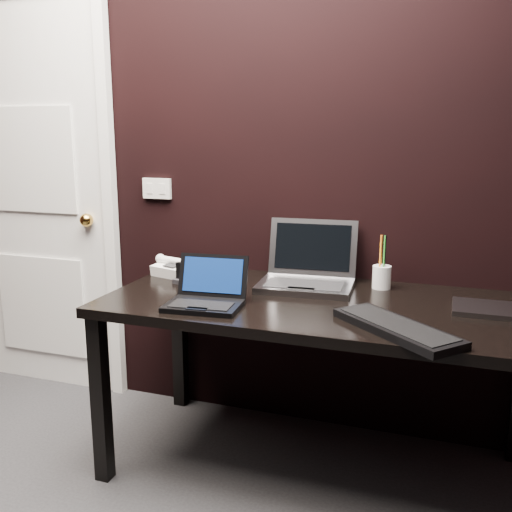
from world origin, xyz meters
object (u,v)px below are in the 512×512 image
(ext_keyboard, at_px, (396,328))
(mobile_phone, at_px, (181,275))
(silver_laptop, at_px, (307,275))
(closed_laptop, at_px, (492,310))
(door, at_px, (36,198))
(pen_cup, at_px, (382,276))
(desk_phone, at_px, (174,267))
(desk, at_px, (318,319))
(netbook, at_px, (206,297))

(ext_keyboard, relative_size, mobile_phone, 5.13)
(silver_laptop, xyz_separation_m, closed_laptop, (0.74, -0.13, -0.04))
(door, distance_m, mobile_phone, 1.09)
(mobile_phone, relative_size, pen_cup, 0.40)
(pen_cup, bearing_deg, mobile_phone, -166.64)
(ext_keyboard, bearing_deg, desk_phone, 156.83)
(desk, distance_m, pen_cup, 0.36)
(closed_laptop, bearing_deg, mobile_phone, -179.95)
(netbook, bearing_deg, mobile_phone, 131.82)
(netbook, height_order, mobile_phone, netbook)
(mobile_phone, bearing_deg, silver_laptop, 13.53)
(silver_laptop, bearing_deg, closed_laptop, -9.94)
(netbook, distance_m, closed_laptop, 1.07)
(desk_phone, bearing_deg, door, 168.10)
(door, bearing_deg, closed_laptop, -7.69)
(desk, bearing_deg, silver_laptop, 116.30)
(closed_laptop, xyz_separation_m, desk_phone, (-1.37, 0.12, 0.03))
(netbook, bearing_deg, closed_laptop, 14.84)
(silver_laptop, bearing_deg, pen_cup, 13.06)
(silver_laptop, height_order, pen_cup, silver_laptop)
(silver_laptop, distance_m, desk_phone, 0.63)
(door, height_order, ext_keyboard, door)
(netbook, height_order, ext_keyboard, netbook)
(silver_laptop, relative_size, pen_cup, 1.81)
(desk, xyz_separation_m, pen_cup, (0.21, 0.27, 0.13))
(desk_phone, bearing_deg, silver_laptop, 1.22)
(netbook, bearing_deg, silver_laptop, 53.61)
(desk, height_order, desk_phone, desk_phone)
(netbook, relative_size, pen_cup, 1.31)
(desk_phone, bearing_deg, desk, -13.97)
(desk, xyz_separation_m, mobile_phone, (-0.64, 0.06, 0.11))
(desk_phone, distance_m, pen_cup, 0.95)
(silver_laptop, xyz_separation_m, pen_cup, (0.31, 0.07, 0.00))
(silver_laptop, bearing_deg, mobile_phone, -166.47)
(desk, distance_m, closed_laptop, 0.65)
(ext_keyboard, height_order, closed_laptop, ext_keyboard)
(silver_laptop, bearing_deg, desk_phone, -178.78)
(netbook, distance_m, ext_keyboard, 0.72)
(door, xyz_separation_m, desk_phone, (0.92, -0.19, -0.27))
(desk, relative_size, silver_laptop, 4.07)
(pen_cup, bearing_deg, closed_laptop, -24.97)
(silver_laptop, height_order, closed_laptop, silver_laptop)
(pen_cup, bearing_deg, desk, -128.36)
(door, distance_m, silver_laptop, 1.58)
(netbook, relative_size, closed_laptop, 1.07)
(silver_laptop, distance_m, pen_cup, 0.32)
(door, distance_m, netbook, 1.41)
(desk, bearing_deg, pen_cup, 51.64)
(door, relative_size, pen_cup, 9.26)
(door, height_order, silver_laptop, door)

